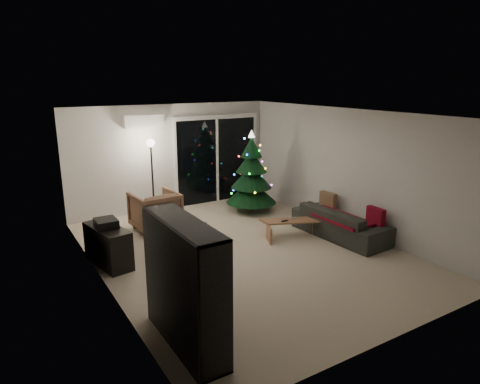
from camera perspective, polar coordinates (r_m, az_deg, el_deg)
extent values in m
plane|color=beige|center=(7.91, 0.52, -7.95)|extent=(6.50, 6.50, 0.00)
plane|color=white|center=(7.31, 0.57, 10.41)|extent=(6.50, 6.50, 0.00)
cube|color=silver|center=(10.35, -9.04, 4.59)|extent=(5.00, 0.02, 2.50)
cube|color=silver|center=(5.18, 20.05, -6.67)|extent=(5.00, 0.02, 2.50)
cube|color=silver|center=(6.59, -18.25, -1.93)|extent=(0.02, 6.50, 2.50)
cube|color=silver|center=(9.06, 14.11, 2.85)|extent=(0.02, 6.50, 2.50)
cube|color=black|center=(10.88, -3.11, 4.18)|extent=(2.20, 0.02, 2.10)
cube|color=white|center=(9.88, -12.78, 9.19)|extent=(0.90, 0.22, 0.28)
cube|color=#3F3833|center=(11.58, -4.25, -0.77)|extent=(2.60, 1.00, 0.10)
cube|color=white|center=(11.79, -5.20, 2.26)|extent=(2.20, 0.06, 1.00)
cube|color=black|center=(7.62, -17.18, -6.87)|extent=(0.59, 1.12, 0.67)
cube|color=black|center=(7.48, -17.42, -3.99)|extent=(0.34, 0.40, 0.14)
imported|color=brown|center=(9.05, -11.26, -2.49)|extent=(0.93, 0.96, 0.82)
cube|color=silver|center=(7.86, -8.92, -6.35)|extent=(0.70, 0.70, 0.50)
cube|color=silver|center=(7.36, -10.01, -8.74)|extent=(0.49, 0.43, 0.30)
cube|color=silver|center=(8.72, -6.05, -4.82)|extent=(0.47, 0.40, 0.28)
cylinder|color=black|center=(9.76, -8.62, -2.06)|extent=(0.48, 0.48, 0.50)
cylinder|color=black|center=(9.69, -11.56, 1.49)|extent=(0.28, 0.28, 1.74)
imported|color=#30312E|center=(8.76, 13.23, -3.97)|extent=(0.89, 2.07, 0.59)
cube|color=maroon|center=(8.65, 12.81, -3.26)|extent=(0.64, 1.47, 0.05)
cube|color=#977154|center=(9.30, 11.63, -1.22)|extent=(0.15, 0.40, 0.39)
cube|color=maroon|center=(8.44, 17.62, -3.28)|extent=(0.14, 0.40, 0.39)
cube|color=black|center=(8.48, 5.98, -3.85)|extent=(0.14, 0.04, 0.02)
cube|color=slate|center=(8.66, 7.10, -3.47)|extent=(0.13, 0.08, 0.02)
cone|color=black|center=(10.01, 1.52, 2.75)|extent=(1.27, 1.27, 1.93)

